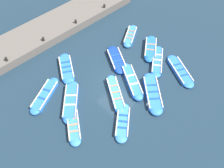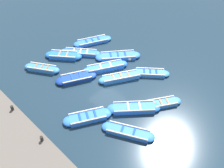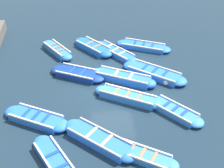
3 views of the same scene
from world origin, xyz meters
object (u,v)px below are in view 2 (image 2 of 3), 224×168
(boat_outer_right, at_px, (105,67))
(buoy_orange_near, at_px, (130,59))
(boat_mid_row, at_px, (88,117))
(boat_tucked, at_px, (80,53))
(boat_far_corner, at_px, (121,77))
(boat_alongside, at_px, (93,41))
(boat_end_of_row, at_px, (76,78))
(boat_centre, at_px, (64,56))
(boat_inner_gap, at_px, (118,56))
(boat_broadside, at_px, (150,73))
(boat_stern_in, at_px, (134,108))
(boat_bow_out, at_px, (161,104))
(bollard_mid_north, at_px, (42,139))
(boat_drifting, at_px, (42,68))
(boat_near_quay, at_px, (128,132))
(bollard_mid_south, at_px, (12,108))

(boat_outer_right, bearing_deg, buoy_orange_near, -16.26)
(boat_mid_row, height_order, boat_tucked, boat_mid_row)
(boat_far_corner, xyz_separation_m, boat_alongside, (1.89, 5.50, -0.05))
(buoy_orange_near, bearing_deg, boat_end_of_row, 163.85)
(boat_alongside, xyz_separation_m, buoy_orange_near, (0.45, -4.37, -0.01))
(boat_centre, bearing_deg, boat_outer_right, -68.61)
(boat_inner_gap, bearing_deg, boat_mid_row, -153.15)
(boat_broadside, xyz_separation_m, boat_stern_in, (-3.89, -1.60, 0.04))
(boat_alongside, relative_size, boat_broadside, 1.27)
(boat_inner_gap, bearing_deg, boat_broadside, -85.54)
(boat_inner_gap, height_order, boat_tucked, boat_inner_gap)
(boat_stern_in, distance_m, buoy_orange_near, 5.74)
(boat_far_corner, relative_size, boat_mid_row, 1.03)
(boat_bow_out, distance_m, bollard_mid_north, 8.75)
(boat_end_of_row, height_order, buoy_orange_near, boat_end_of_row)
(boat_centre, bearing_deg, boat_inner_gap, -46.08)
(boat_alongside, bearing_deg, bollard_mid_north, -147.30)
(boat_bow_out, height_order, boat_drifting, boat_drifting)
(boat_end_of_row, bearing_deg, boat_near_quay, -98.44)
(boat_tucked, bearing_deg, boat_alongside, 15.35)
(boat_centre, bearing_deg, bollard_mid_south, -155.46)
(boat_bow_out, bearing_deg, boat_outer_right, 90.08)
(boat_bow_out, bearing_deg, bollard_mid_south, 140.87)
(boat_end_of_row, relative_size, bollard_mid_south, 9.85)
(boat_far_corner, bearing_deg, boat_centre, 104.84)
(boat_stern_in, bearing_deg, boat_drifting, 104.22)
(boat_far_corner, bearing_deg, boat_end_of_row, 135.42)
(boat_tucked, relative_size, boat_broadside, 1.14)
(boat_far_corner, height_order, boat_end_of_row, boat_far_corner)
(boat_bow_out, xyz_separation_m, bollard_mid_north, (-8.15, 3.09, 0.79))
(boat_centre, bearing_deg, boat_near_quay, -102.07)
(boat_inner_gap, xyz_separation_m, boat_broadside, (0.27, -3.45, -0.03))
(boat_mid_row, xyz_separation_m, boat_stern_in, (2.91, -1.75, 0.01))
(boat_near_quay, height_order, boat_stern_in, boat_stern_in)
(boat_far_corner, relative_size, bollard_mid_north, 10.22)
(boat_tucked, xyz_separation_m, boat_stern_in, (-1.62, -7.87, 0.04))
(boat_mid_row, relative_size, boat_alongside, 0.93)
(boat_alongside, bearing_deg, buoy_orange_near, -84.12)
(boat_inner_gap, height_order, boat_alongside, boat_inner_gap)
(boat_mid_row, height_order, boat_broadside, boat_mid_row)
(boat_end_of_row, height_order, boat_broadside, boat_end_of_row)
(boat_end_of_row, bearing_deg, boat_outer_right, -16.04)
(bollard_mid_north, height_order, bollard_mid_south, same)
(boat_near_quay, distance_m, boat_broadside, 6.32)
(boat_inner_gap, height_order, boat_near_quay, boat_inner_gap)
(boat_bow_out, xyz_separation_m, boat_stern_in, (-1.75, 1.10, 0.04))
(boat_bow_out, height_order, buoy_orange_near, boat_bow_out)
(boat_near_quay, bearing_deg, boat_outer_right, 58.51)
(boat_outer_right, distance_m, boat_alongside, 4.14)
(boat_far_corner, relative_size, boat_outer_right, 0.95)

